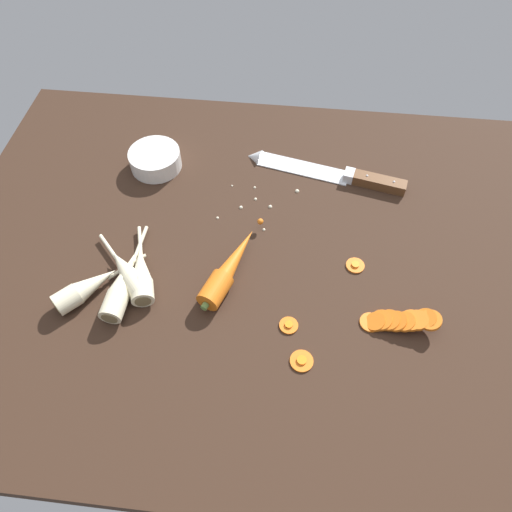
% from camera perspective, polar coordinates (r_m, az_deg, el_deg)
% --- Properties ---
extents(ground_plane, '(1.20, 0.90, 0.04)m').
position_cam_1_polar(ground_plane, '(0.91, 0.14, -0.26)').
color(ground_plane, '#332116').
extents(chefs_knife, '(0.35, 0.11, 0.04)m').
position_cam_1_polar(chefs_knife, '(1.04, 8.02, 10.19)').
color(chefs_knife, silver).
rests_on(chefs_knife, ground_plane).
extents(whole_carrot, '(0.10, 0.21, 0.04)m').
position_cam_1_polar(whole_carrot, '(0.85, -3.32, -1.51)').
color(whole_carrot, orange).
rests_on(whole_carrot, ground_plane).
extents(parsnip_front, '(0.13, 0.14, 0.04)m').
position_cam_1_polar(parsnip_front, '(0.87, -15.33, -2.02)').
color(parsnip_front, beige).
rests_on(parsnip_front, ground_plane).
extents(parsnip_mid_left, '(0.14, 0.14, 0.04)m').
position_cam_1_polar(parsnip_mid_left, '(0.88, -19.91, -3.69)').
color(parsnip_mid_left, beige).
rests_on(parsnip_mid_left, ground_plane).
extents(parsnip_mid_right, '(0.05, 0.21, 0.04)m').
position_cam_1_polar(parsnip_mid_right, '(0.86, -15.92, -3.40)').
color(parsnip_mid_right, beige).
rests_on(parsnip_mid_right, ground_plane).
extents(parsnip_back, '(0.07, 0.17, 0.04)m').
position_cam_1_polar(parsnip_back, '(0.86, -13.76, -2.20)').
color(parsnip_back, beige).
rests_on(parsnip_back, ground_plane).
extents(carrot_slice_stack, '(0.13, 0.04, 0.04)m').
position_cam_1_polar(carrot_slice_stack, '(0.83, 17.11, -7.52)').
color(carrot_slice_stack, orange).
rests_on(carrot_slice_stack, ground_plane).
extents(carrot_slice_stray_near, '(0.03, 0.03, 0.01)m').
position_cam_1_polar(carrot_slice_stray_near, '(0.81, 4.00, -8.35)').
color(carrot_slice_stray_near, orange).
rests_on(carrot_slice_stray_near, ground_plane).
extents(carrot_slice_stray_mid, '(0.04, 0.04, 0.01)m').
position_cam_1_polar(carrot_slice_stray_mid, '(0.78, 5.56, -12.52)').
color(carrot_slice_stray_mid, orange).
rests_on(carrot_slice_stray_mid, ground_plane).
extents(carrot_slice_stray_far, '(0.03, 0.03, 0.01)m').
position_cam_1_polar(carrot_slice_stray_far, '(0.89, 11.97, -1.07)').
color(carrot_slice_stray_far, orange).
rests_on(carrot_slice_stray_far, ground_plane).
extents(prep_bowl, '(0.11, 0.11, 0.04)m').
position_cam_1_polar(prep_bowl, '(1.05, -12.15, 11.45)').
color(prep_bowl, white).
rests_on(prep_bowl, ground_plane).
extents(mince_crumbs, '(0.16, 0.12, 0.01)m').
position_cam_1_polar(mince_crumbs, '(0.97, 0.97, 6.63)').
color(mince_crumbs, beige).
rests_on(mince_crumbs, ground_plane).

